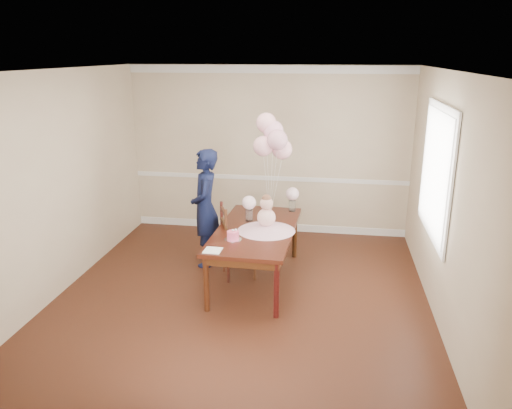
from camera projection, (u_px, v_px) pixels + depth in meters
name	position (u px, v px, depth m)	size (l,w,h in m)	color
floor	(241.00, 298.00, 6.10)	(4.50, 5.00, 0.00)	black
ceiling	(239.00, 70.00, 5.31)	(4.50, 5.00, 0.02)	white
wall_back	(269.00, 151.00, 8.07)	(4.50, 0.02, 2.70)	tan
wall_front	(172.00, 291.00, 3.34)	(4.50, 0.02, 2.70)	tan
wall_left	(58.00, 184.00, 6.04)	(0.02, 5.00, 2.70)	tan
wall_right	(445.00, 201.00, 5.38)	(0.02, 5.00, 2.70)	tan
chair_rail_trim	(268.00, 178.00, 8.19)	(4.50, 0.02, 0.07)	silver
crown_molding	(269.00, 69.00, 7.69)	(4.50, 0.02, 0.12)	silver
baseboard_trim	(268.00, 226.00, 8.44)	(4.50, 0.02, 0.12)	silver
window_frame	(436.00, 172.00, 5.79)	(0.02, 1.66, 1.56)	white
window_blinds	(435.00, 172.00, 5.79)	(0.01, 1.50, 1.40)	silver
dining_table_top	(256.00, 230.00, 6.37)	(0.97, 1.94, 0.05)	black
table_apron	(256.00, 236.00, 6.39)	(0.87, 1.84, 0.10)	black
table_leg_fl	(206.00, 284.00, 5.71)	(0.07, 0.07, 0.68)	black
table_leg_fr	(276.00, 290.00, 5.57)	(0.07, 0.07, 0.68)	black
table_leg_bl	(240.00, 231.00, 7.39)	(0.07, 0.07, 0.68)	black
table_leg_br	(295.00, 235.00, 7.24)	(0.07, 0.07, 0.68)	black
baby_skirt	(266.00, 227.00, 6.28)	(0.74, 0.74, 0.10)	#D89FB6
baby_torso	(266.00, 217.00, 6.24)	(0.23, 0.23, 0.23)	pink
baby_head	(266.00, 203.00, 6.19)	(0.16, 0.16, 0.16)	#CE9E8D
baby_hair	(266.00, 199.00, 6.17)	(0.12, 0.12, 0.12)	brown
cake_platter	(233.00, 239.00, 5.99)	(0.21, 0.21, 0.01)	silver
birthday_cake	(233.00, 235.00, 5.97)	(0.15, 0.15, 0.10)	#EC4A76
cake_flower_a	(233.00, 230.00, 5.95)	(0.03, 0.03, 0.03)	silver
cake_flower_b	(236.00, 230.00, 5.97)	(0.03, 0.03, 0.03)	white
rose_vase_near	(249.00, 215.00, 6.64)	(0.10, 0.10, 0.15)	silver
roses_near	(249.00, 203.00, 6.59)	(0.18, 0.18, 0.18)	#F9D1DD
rose_vase_far	(292.00, 206.00, 7.05)	(0.10, 0.10, 0.15)	white
roses_far	(292.00, 194.00, 7.00)	(0.18, 0.18, 0.18)	#FFD5DF
napkin	(213.00, 250.00, 5.65)	(0.19, 0.19, 0.01)	white
balloon_weight	(270.00, 215.00, 6.84)	(0.04, 0.04, 0.02)	white
balloon_a	(263.00, 146.00, 6.58)	(0.27, 0.27, 0.27)	#F0AAB8
balloon_b	(277.00, 140.00, 6.47)	(0.27, 0.27, 0.27)	#DB9BB2
balloon_c	(273.00, 131.00, 6.59)	(0.27, 0.27, 0.27)	#ECA7C7
balloon_d	(266.00, 123.00, 6.60)	(0.27, 0.27, 0.27)	#FFB4C4
balloon_e	(282.00, 149.00, 6.62)	(0.27, 0.27, 0.27)	#FEB4C1
balloon_ribbon_a	(267.00, 187.00, 6.73)	(0.00, 0.00, 0.81)	white
balloon_ribbon_b	(273.00, 184.00, 6.68)	(0.00, 0.00, 0.91)	silver
balloon_ribbon_c	(271.00, 179.00, 6.74)	(0.00, 0.00, 1.01)	white
balloon_ribbon_d	(268.00, 175.00, 6.74)	(0.00, 0.00, 1.10)	white
balloon_ribbon_e	(276.00, 188.00, 6.75)	(0.00, 0.00, 0.76)	white
dining_chair_seat	(239.00, 245.00, 6.60)	(0.43, 0.43, 0.05)	#361B0E
chair_leg_fl	(228.00, 267.00, 6.46)	(0.04, 0.04, 0.42)	#35140E
chair_leg_fr	(255.00, 265.00, 6.54)	(0.04, 0.04, 0.42)	#361B0E
chair_leg_bl	(224.00, 257.00, 6.79)	(0.04, 0.04, 0.42)	#3B1B10
chair_leg_br	(249.00, 255.00, 6.87)	(0.04, 0.04, 0.42)	#34170E
chair_back_post_l	(226.00, 230.00, 6.31)	(0.04, 0.04, 0.55)	#3E2011
chair_back_post_r	(222.00, 221.00, 6.64)	(0.04, 0.04, 0.55)	#33100E
chair_slat_low	(224.00, 234.00, 6.51)	(0.03, 0.39, 0.05)	#3C1D10
chair_slat_mid	(224.00, 223.00, 6.46)	(0.03, 0.39, 0.05)	#321C0D
chair_slat_top	(224.00, 211.00, 6.42)	(0.03, 0.39, 0.05)	#371C0F
woman	(205.00, 208.00, 6.88)	(0.60, 0.40, 1.64)	black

